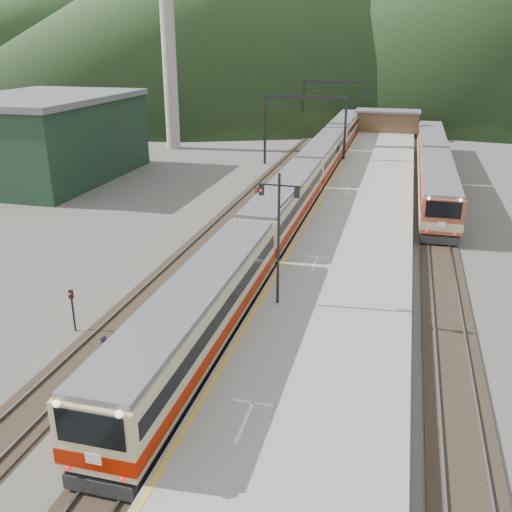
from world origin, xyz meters
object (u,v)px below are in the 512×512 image
(signal_mast, at_px, (279,226))
(main_train, at_px, (308,177))
(second_train, at_px, (434,164))
(worker, at_px, (105,352))

(signal_mast, bearing_deg, main_train, 96.30)
(second_train, distance_m, worker, 43.17)
(main_train, relative_size, signal_mast, 11.30)
(signal_mast, height_order, worker, signal_mast)
(main_train, distance_m, second_train, 14.40)
(main_train, bearing_deg, worker, -96.51)
(main_train, distance_m, worker, 31.98)
(signal_mast, xyz_separation_m, worker, (-6.39, -6.69, -4.35))
(worker, bearing_deg, main_train, -69.51)
(second_train, height_order, signal_mast, signal_mast)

